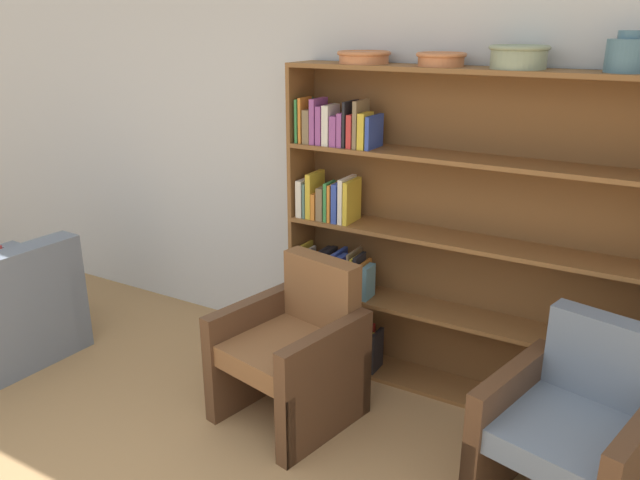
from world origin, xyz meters
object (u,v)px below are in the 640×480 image
(vase_tall, at_px, (627,54))
(bowl_terracotta, at_px, (519,56))
(bowl_olive, at_px, (441,58))
(armchair_cushioned, at_px, (572,432))
(armchair_leather, at_px, (294,350))
(bookshelf, at_px, (430,242))
(bowl_stoneware, at_px, (364,56))

(vase_tall, bearing_deg, bowl_terracotta, -180.00)
(bowl_olive, xyz_separation_m, armchair_cushioned, (0.95, -0.67, -1.54))
(bowl_olive, xyz_separation_m, bowl_terracotta, (0.40, -0.00, 0.02))
(armchair_leather, xyz_separation_m, armchair_cushioned, (1.46, -0.00, 0.00))
(bookshelf, bearing_deg, armchair_leather, -126.35)
(bookshelf, xyz_separation_m, vase_tall, (0.88, -0.02, 1.06))
(bowl_stoneware, xyz_separation_m, vase_tall, (1.32, 0.00, 0.04))
(armchair_leather, bearing_deg, bookshelf, -114.65)
(bowl_terracotta, distance_m, vase_tall, 0.48)
(bookshelf, relative_size, armchair_cushioned, 2.47)
(bowl_terracotta, xyz_separation_m, vase_tall, (0.48, 0.00, 0.02))
(bookshelf, height_order, armchair_leather, bookshelf)
(bookshelf, height_order, bowl_terracotta, bowl_terracotta)
(bookshelf, height_order, bowl_stoneware, bowl_stoneware)
(armchair_leather, relative_size, armchair_cushioned, 1.00)
(vase_tall, distance_m, armchair_leather, 2.20)
(armchair_leather, distance_m, armchair_cushioned, 1.46)
(bowl_stoneware, distance_m, armchair_leather, 1.68)
(bowl_olive, bearing_deg, bookshelf, 97.99)
(bowl_stoneware, bearing_deg, armchair_cushioned, -25.53)
(bowl_olive, distance_m, vase_tall, 0.88)
(bowl_stoneware, height_order, bowl_terracotta, bowl_terracotta)
(bowl_terracotta, bearing_deg, bowl_stoneware, 180.00)
(bookshelf, bearing_deg, bowl_stoneware, -177.43)
(vase_tall, distance_m, armchair_cushioned, 1.71)
(bookshelf, relative_size, vase_tall, 11.82)
(bookshelf, distance_m, armchair_cushioned, 1.28)
(bowl_olive, height_order, bowl_terracotta, bowl_terracotta)
(bowl_stoneware, bearing_deg, vase_tall, 0.00)
(bookshelf, distance_m, armchair_leather, 1.00)
(vase_tall, bearing_deg, armchair_leather, -154.25)
(bookshelf, relative_size, bowl_terracotta, 7.38)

